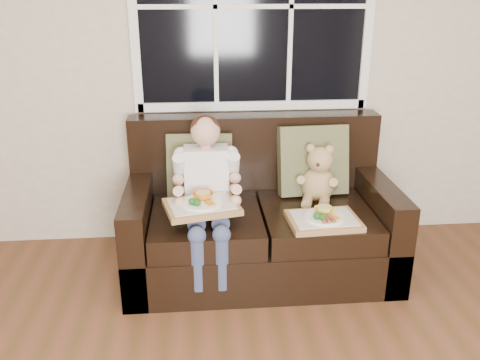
{
  "coord_description": "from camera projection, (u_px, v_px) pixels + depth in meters",
  "views": [
    {
      "loc": [
        -0.02,
        -1.0,
        1.77
      ],
      "look_at": [
        0.22,
        1.85,
        0.68
      ],
      "focal_mm": 38.0,
      "sensor_mm": 36.0,
      "label": 1
    }
  ],
  "objects": [
    {
      "name": "room_walls",
      "position": [
        208.0,
        82.0,
        1.0
      ],
      "size": [
        4.52,
        5.02,
        2.71
      ],
      "color": "beige",
      "rests_on": "ground"
    },
    {
      "name": "window_back",
      "position": [
        253.0,
        6.0,
        3.32
      ],
      "size": [
        1.62,
        0.04,
        1.37
      ],
      "color": "black",
      "rests_on": "room_walls"
    },
    {
      "name": "loveseat",
      "position": [
        259.0,
        222.0,
        3.36
      ],
      "size": [
        1.7,
        0.92,
        0.96
      ],
      "color": "black",
      "rests_on": "ground"
    },
    {
      "name": "pillow_left",
      "position": [
        200.0,
        166.0,
        3.35
      ],
      "size": [
        0.44,
        0.22,
        0.44
      ],
      "rotation": [
        -0.21,
        0.0,
        -0.06
      ],
      "color": "#61643E",
      "rests_on": "loveseat"
    },
    {
      "name": "pillow_right",
      "position": [
        313.0,
        160.0,
        3.4
      ],
      "size": [
        0.48,
        0.24,
        0.48
      ],
      "rotation": [
        -0.21,
        0.0,
        0.07
      ],
      "color": "#61643E",
      "rests_on": "loveseat"
    },
    {
      "name": "child",
      "position": [
        207.0,
        182.0,
        3.1
      ],
      "size": [
        0.4,
        0.6,
        0.91
      ],
      "color": "white",
      "rests_on": "loveseat"
    },
    {
      "name": "teddy_bear",
      "position": [
        319.0,
        177.0,
        3.31
      ],
      "size": [
        0.27,
        0.33,
        0.4
      ],
      "rotation": [
        0.0,
        0.0,
        -0.31
      ],
      "color": "tan",
      "rests_on": "loveseat"
    },
    {
      "name": "tray_left",
      "position": [
        202.0,
        205.0,
        2.97
      ],
      "size": [
        0.48,
        0.4,
        0.1
      ],
      "rotation": [
        0.0,
        0.0,
        0.23
      ],
      "color": "#A38149",
      "rests_on": "child"
    },
    {
      "name": "tray_right",
      "position": [
        324.0,
        219.0,
        3.01
      ],
      "size": [
        0.43,
        0.34,
        0.09
      ],
      "rotation": [
        0.0,
        0.0,
        0.06
      ],
      "color": "#A38149",
      "rests_on": "loveseat"
    }
  ]
}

